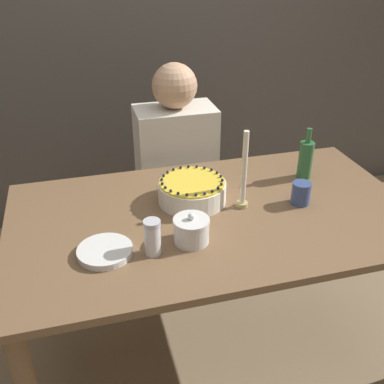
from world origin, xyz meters
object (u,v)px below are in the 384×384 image
Objects in this scene: bottle at (306,159)px; person_man_blue_shirt at (177,190)px; sugar_shaker at (153,237)px; sugar_bowl at (191,230)px; candle at (244,176)px; cake at (192,191)px.

bottle is 0.19× the size of person_man_blue_shirt.
sugar_shaker is 0.94m from person_man_blue_shirt.
sugar_bowl is 0.55× the size of bottle.
candle reaches higher than sugar_shaker.
candle is (0.40, 0.21, 0.07)m from sugar_shaker.
bottle is (0.54, 0.08, 0.04)m from cake.
candle reaches higher than sugar_bowl.
bottle reaches higher than cake.
candle is 0.75m from person_man_blue_shirt.
candle is at bearing -154.93° from bottle.
sugar_shaker is 0.46m from candle.
candle is 0.40m from bottle.
person_man_blue_shirt is at bearing 71.60° from sugar_shaker.
cake is at bearing 83.65° from person_man_blue_shirt.
person_man_blue_shirt is at bearing 80.45° from sugar_bowl.
sugar_bowl reaches higher than cake.
sugar_bowl is 0.87m from person_man_blue_shirt.
sugar_bowl is 0.11× the size of person_man_blue_shirt.
cake is 2.11× the size of sugar_shaker.
sugar_bowl is (-0.08, -0.27, 0.00)m from cake.
bottle is (0.36, 0.17, -0.05)m from candle.
sugar_shaker is 0.11× the size of person_man_blue_shirt.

